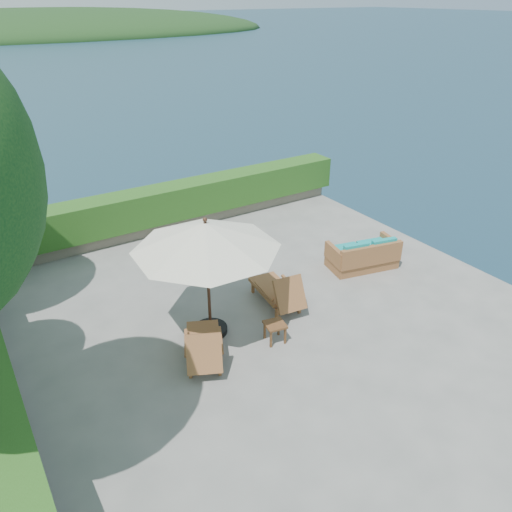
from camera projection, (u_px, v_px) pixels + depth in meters
ground at (264, 316)px, 11.35m from camera, size 12.00×12.00×0.00m
foundation at (263, 369)px, 12.07m from camera, size 12.00×12.00×3.00m
ocean at (263, 413)px, 12.75m from camera, size 600.00×600.00×0.00m
offshore_island at (48, 34)px, 128.98m from camera, size 126.00×57.60×12.60m
planter_wall_far at (165, 224)px, 15.44m from camera, size 12.00×0.60×0.36m
hedge_far at (163, 203)px, 15.12m from camera, size 12.40×0.90×1.00m
patio_umbrella at (206, 237)px, 9.75m from camera, size 4.00×4.00×2.70m
lounge_left at (204, 345)px, 9.77m from camera, size 1.29×1.75×0.93m
lounge_right at (279, 291)px, 11.53m from camera, size 0.89×1.76×0.97m
side_table at (275, 327)px, 10.36m from camera, size 0.48×0.48×0.44m
wicker_loveseat at (363, 256)px, 13.18m from camera, size 1.96×1.29×0.89m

